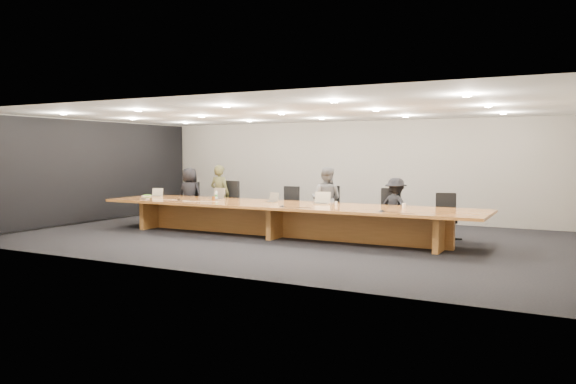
# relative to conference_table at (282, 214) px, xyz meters

# --- Properties ---
(ground) EXTENTS (12.00, 12.00, 0.00)m
(ground) POSITION_rel_conference_table_xyz_m (0.00, 0.00, -0.52)
(ground) COLOR black
(ground) RESTS_ON ground
(back_wall) EXTENTS (12.00, 0.02, 2.80)m
(back_wall) POSITION_rel_conference_table_xyz_m (0.00, 4.00, 0.88)
(back_wall) COLOR #B4AFA3
(back_wall) RESTS_ON ground
(left_wall_panel) EXTENTS (0.08, 7.84, 2.74)m
(left_wall_panel) POSITION_rel_conference_table_xyz_m (-5.94, 0.00, 0.85)
(left_wall_panel) COLOR black
(left_wall_panel) RESTS_ON ground
(conference_table) EXTENTS (9.00, 1.80, 0.75)m
(conference_table) POSITION_rel_conference_table_xyz_m (0.00, 0.00, 0.00)
(conference_table) COLOR #9D5822
(conference_table) RESTS_ON ground
(chair_far_left) EXTENTS (0.66, 0.66, 1.13)m
(chair_far_left) POSITION_rel_conference_table_xyz_m (-3.58, 1.16, 0.05)
(chair_far_left) COLOR black
(chair_far_left) RESTS_ON ground
(chair_left) EXTENTS (0.75, 0.75, 1.18)m
(chair_left) POSITION_rel_conference_table_xyz_m (-2.32, 1.19, 0.07)
(chair_left) COLOR black
(chair_left) RESTS_ON ground
(chair_mid_left) EXTENTS (0.61, 0.61, 1.08)m
(chair_mid_left) POSITION_rel_conference_table_xyz_m (-0.58, 1.34, 0.02)
(chair_mid_left) COLOR black
(chair_mid_left) RESTS_ON ground
(chair_mid_right) EXTENTS (0.64, 0.64, 1.13)m
(chair_mid_right) POSITION_rel_conference_table_xyz_m (0.57, 1.27, 0.04)
(chair_mid_right) COLOR black
(chair_mid_right) RESTS_ON ground
(chair_right) EXTENTS (0.61, 0.61, 1.11)m
(chair_right) POSITION_rel_conference_table_xyz_m (2.06, 1.27, 0.03)
(chair_right) COLOR black
(chair_right) RESTS_ON ground
(chair_far_right) EXTENTS (0.65, 0.65, 1.05)m
(chair_far_right) POSITION_rel_conference_table_xyz_m (3.41, 1.19, 0.00)
(chair_far_right) COLOR black
(chair_far_right) RESTS_ON ground
(person_a) EXTENTS (0.77, 0.54, 1.50)m
(person_a) POSITION_rel_conference_table_xyz_m (-3.53, 1.22, 0.23)
(person_a) COLOR black
(person_a) RESTS_ON ground
(person_b) EXTENTS (0.58, 0.38, 1.58)m
(person_b) POSITION_rel_conference_table_xyz_m (-2.57, 1.27, 0.27)
(person_b) COLOR #3C3C21
(person_b) RESTS_ON ground
(person_c) EXTENTS (0.81, 0.65, 1.56)m
(person_c) POSITION_rel_conference_table_xyz_m (0.58, 1.18, 0.26)
(person_c) COLOR #5E5E61
(person_c) RESTS_ON ground
(person_d) EXTENTS (0.97, 0.73, 1.34)m
(person_d) POSITION_rel_conference_table_xyz_m (2.27, 1.24, 0.15)
(person_d) COLOR black
(person_d) RESTS_ON ground
(laptop_a) EXTENTS (0.35, 0.30, 0.23)m
(laptop_a) POSITION_rel_conference_table_xyz_m (-3.96, 0.35, 0.34)
(laptop_a) COLOR #C6B797
(laptop_a) RESTS_ON conference_table
(laptop_b) EXTENTS (0.42, 0.34, 0.29)m
(laptop_b) POSITION_rel_conference_table_xyz_m (-2.06, 0.33, 0.38)
(laptop_b) COLOR #BBA98F
(laptop_b) RESTS_ON conference_table
(laptop_c) EXTENTS (0.35, 0.30, 0.23)m
(laptop_c) POSITION_rel_conference_table_xyz_m (-0.46, 0.30, 0.35)
(laptop_c) COLOR tan
(laptop_c) RESTS_ON conference_table
(laptop_d) EXTENTS (0.39, 0.30, 0.29)m
(laptop_d) POSITION_rel_conference_table_xyz_m (0.80, 0.37, 0.37)
(laptop_d) COLOR #BBAD8F
(laptop_d) RESTS_ON conference_table
(water_bottle) EXTENTS (0.08, 0.08, 0.20)m
(water_bottle) POSITION_rel_conference_table_xyz_m (-1.97, 0.24, 0.33)
(water_bottle) COLOR silver
(water_bottle) RESTS_ON conference_table
(amber_mug) EXTENTS (0.09, 0.09, 0.09)m
(amber_mug) POSITION_rel_conference_table_xyz_m (-1.92, 0.07, 0.28)
(amber_mug) COLOR brown
(amber_mug) RESTS_ON conference_table
(paper_cup_near) EXTENTS (0.07, 0.07, 0.08)m
(paper_cup_near) POSITION_rel_conference_table_xyz_m (1.19, 0.33, 0.27)
(paper_cup_near) COLOR white
(paper_cup_near) RESTS_ON conference_table
(paper_cup_far) EXTENTS (0.09, 0.09, 0.10)m
(paper_cup_far) POSITION_rel_conference_table_xyz_m (2.72, 0.35, 0.28)
(paper_cup_far) COLOR white
(paper_cup_far) RESTS_ON conference_table
(notepad) EXTENTS (0.30, 0.28, 0.01)m
(notepad) POSITION_rel_conference_table_xyz_m (-4.26, 0.33, 0.24)
(notepad) COLOR silver
(notepad) RESTS_ON conference_table
(lime_gadget) EXTENTS (0.17, 0.10, 0.03)m
(lime_gadget) POSITION_rel_conference_table_xyz_m (-4.25, 0.33, 0.26)
(lime_gadget) COLOR #5BB831
(lime_gadget) RESTS_ON notepad
(av_box) EXTENTS (0.19, 0.14, 0.03)m
(av_box) POSITION_rel_conference_table_xyz_m (-3.61, -0.48, 0.24)
(av_box) COLOR #ADADB2
(av_box) RESTS_ON conference_table
(mic_left) EXTENTS (0.12, 0.12, 0.03)m
(mic_left) POSITION_rel_conference_table_xyz_m (-2.69, -0.29, 0.24)
(mic_left) COLOR black
(mic_left) RESTS_ON conference_table
(mic_center) EXTENTS (0.13, 0.13, 0.03)m
(mic_center) POSITION_rel_conference_table_xyz_m (0.31, -0.55, 0.24)
(mic_center) COLOR black
(mic_center) RESTS_ON conference_table
(mic_right) EXTENTS (0.16, 0.16, 0.03)m
(mic_right) POSITION_rel_conference_table_xyz_m (2.55, -0.60, 0.25)
(mic_right) COLOR black
(mic_right) RESTS_ON conference_table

